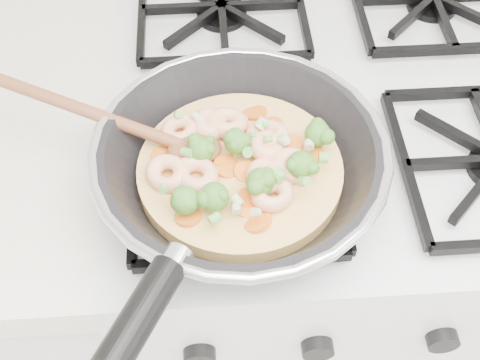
{
  "coord_description": "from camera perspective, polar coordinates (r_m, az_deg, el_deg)",
  "views": [
    {
      "loc": [
        -0.18,
        1.11,
        1.47
      ],
      "look_at": [
        -0.15,
        1.53,
        0.93
      ],
      "focal_mm": 48.21,
      "sensor_mm": 36.0,
      "label": 1
    }
  ],
  "objects": [
    {
      "name": "stove",
      "position": [
        1.19,
        6.56,
        -7.35
      ],
      "size": [
        0.6,
        0.6,
        0.92
      ],
      "color": "white",
      "rests_on": "ground"
    },
    {
      "name": "skillet",
      "position": [
        0.66,
        -0.34,
        1.19
      ],
      "size": [
        0.48,
        0.46,
        0.1
      ],
      "rotation": [
        0.0,
        0.0,
        -0.22
      ],
      "color": "black",
      "rests_on": "stove"
    }
  ]
}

